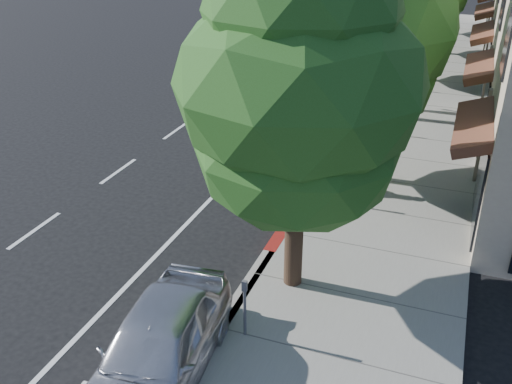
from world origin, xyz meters
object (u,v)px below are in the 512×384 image
at_px(dark_suv_far, 362,38).
at_px(pedestrian, 409,87).
at_px(street_tree_1, 361,31).
at_px(dark_sedan, 326,102).
at_px(street_tree_0, 299,91).
at_px(street_tree_2, 393,5).
at_px(white_pickup, 375,54).
at_px(near_car_a, 158,348).
at_px(cyclist, 317,161).
at_px(bicycle, 270,166).
at_px(silver_suv, 272,128).

height_order(dark_suv_far, pedestrian, pedestrian).
distance_m(street_tree_1, dark_sedan, 6.59).
height_order(street_tree_0, dark_sedan, street_tree_0).
bearing_deg(street_tree_1, street_tree_0, -90.00).
relative_size(street_tree_2, white_pickup, 1.31).
bearing_deg(near_car_a, cyclist, 79.83).
bearing_deg(pedestrian, dark_suv_far, -93.59).
bearing_deg(street_tree_0, dark_suv_far, 97.45).
xyz_separation_m(street_tree_0, pedestrian, (0.80, 13.30, -3.46)).
relative_size(dark_suv_far, pedestrian, 2.43).
distance_m(cyclist, dark_suv_far, 18.84).
relative_size(street_tree_1, street_tree_2, 1.09).
xyz_separation_m(street_tree_0, near_car_a, (-1.40, -3.50, -3.79)).
bearing_deg(street_tree_2, street_tree_1, -90.00).
distance_m(street_tree_1, near_car_a, 10.33).
relative_size(street_tree_1, pedestrian, 4.17).
height_order(street_tree_1, dark_sedan, street_tree_1).
relative_size(white_pickup, near_car_a, 1.23).
bearing_deg(dark_suv_far, bicycle, -87.40).
relative_size(bicycle, dark_sedan, 0.40).
xyz_separation_m(street_tree_2, near_car_a, (-1.40, -15.50, -3.67)).
xyz_separation_m(cyclist, white_pickup, (-0.86, 14.73, -0.12)).
distance_m(street_tree_2, pedestrian, 3.68).
height_order(cyclist, dark_sedan, cyclist).
relative_size(cyclist, white_pickup, 0.34).
relative_size(street_tree_2, dark_sedan, 1.48).
height_order(bicycle, silver_suv, silver_suv).
bearing_deg(street_tree_1, white_pickup, 96.87).
relative_size(street_tree_1, near_car_a, 1.76).
bearing_deg(street_tree_1, street_tree_2, 90.00).
bearing_deg(white_pickup, street_tree_1, -75.90).
bearing_deg(dark_suv_far, street_tree_0, -82.41).
bearing_deg(dark_suv_far, cyclist, -82.84).
relative_size(street_tree_2, pedestrian, 3.84).
xyz_separation_m(dark_sedan, pedestrian, (2.86, 2.30, 0.28)).
height_order(dark_suv_far, near_car_a, dark_suv_far).
height_order(white_pickup, near_car_a, white_pickup).
relative_size(bicycle, white_pickup, 0.36).
height_order(street_tree_2, white_pickup, street_tree_2).
relative_size(street_tree_2, near_car_a, 1.62).
height_order(street_tree_0, cyclist, street_tree_0).
bearing_deg(cyclist, dark_suv_far, 9.45).
height_order(street_tree_1, street_tree_2, street_tree_1).
xyz_separation_m(street_tree_2, pedestrian, (0.80, 1.30, -3.35)).
distance_m(cyclist, white_pickup, 14.76).
relative_size(street_tree_2, bicycle, 3.66).
height_order(street_tree_0, pedestrian, street_tree_0).
xyz_separation_m(white_pickup, dark_suv_far, (-1.44, 3.97, -0.02)).
bearing_deg(white_pickup, cyclist, -79.45).
xyz_separation_m(cyclist, near_car_a, (-0.60, -8.50, -0.16)).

